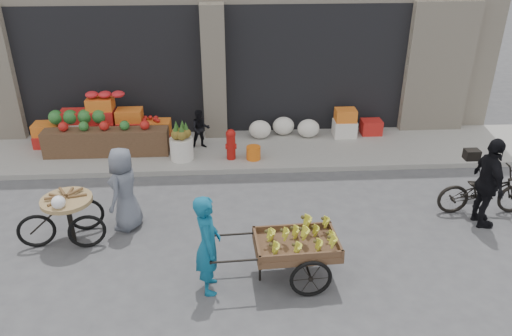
{
  "coord_description": "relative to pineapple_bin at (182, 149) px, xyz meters",
  "views": [
    {
      "loc": [
        0.31,
        -6.63,
        4.97
      ],
      "look_at": [
        0.76,
        1.09,
        1.1
      ],
      "focal_mm": 35.0,
      "sensor_mm": 36.0,
      "label": 1
    }
  ],
  "objects": [
    {
      "name": "ground",
      "position": [
        0.75,
        -3.6,
        -0.37
      ],
      "size": [
        80.0,
        80.0,
        0.0
      ],
      "primitive_type": "plane",
      "color": "#424244",
      "rests_on": "ground"
    },
    {
      "name": "sidewalk",
      "position": [
        0.75,
        0.5,
        -0.31
      ],
      "size": [
        18.0,
        2.2,
        0.12
      ],
      "primitive_type": "cube",
      "color": "gray",
      "rests_on": "ground"
    },
    {
      "name": "fruit_display",
      "position": [
        -1.73,
        0.78,
        0.3
      ],
      "size": [
        3.1,
        1.12,
        1.24
      ],
      "color": "red",
      "rests_on": "sidewalk"
    },
    {
      "name": "pineapple_bin",
      "position": [
        0.0,
        0.0,
        0.0
      ],
      "size": [
        0.52,
        0.52,
        0.5
      ],
      "primitive_type": "cylinder",
      "color": "silver",
      "rests_on": "sidewalk"
    },
    {
      "name": "fire_hydrant",
      "position": [
        1.1,
        -0.05,
        0.13
      ],
      "size": [
        0.22,
        0.22,
        0.71
      ],
      "color": "#A5140F",
      "rests_on": "sidewalk"
    },
    {
      "name": "orange_bucket",
      "position": [
        1.6,
        -0.1,
        -0.1
      ],
      "size": [
        0.32,
        0.32,
        0.3
      ],
      "primitive_type": "cylinder",
      "color": "orange",
      "rests_on": "sidewalk"
    },
    {
      "name": "right_bay_goods",
      "position": [
        3.36,
        1.1,
        0.04
      ],
      "size": [
        3.35,
        0.6,
        0.7
      ],
      "color": "silver",
      "rests_on": "sidewalk"
    },
    {
      "name": "seated_person",
      "position": [
        0.4,
        0.6,
        0.21
      ],
      "size": [
        0.51,
        0.43,
        0.93
      ],
      "primitive_type": "imported",
      "rotation": [
        0.0,
        0.0,
        0.17
      ],
      "color": "black",
      "rests_on": "sidewalk"
    },
    {
      "name": "banana_cart",
      "position": [
        1.98,
        -4.14,
        0.27
      ],
      "size": [
        2.17,
        0.99,
        0.89
      ],
      "rotation": [
        0.0,
        0.0,
        0.06
      ],
      "color": "brown",
      "rests_on": "ground"
    },
    {
      "name": "vendor_woman",
      "position": [
        0.72,
        -4.3,
        0.42
      ],
      "size": [
        0.42,
        0.6,
        1.58
      ],
      "primitive_type": "imported",
      "rotation": [
        0.0,
        0.0,
        1.64
      ],
      "color": "#10587B",
      "rests_on": "ground"
    },
    {
      "name": "tricycle_cart",
      "position": [
        -1.66,
        -2.93,
        0.2
      ],
      "size": [
        1.46,
        1.03,
        0.95
      ],
      "rotation": [
        0.0,
        0.0,
        0.26
      ],
      "color": "#9E7F51",
      "rests_on": "ground"
    },
    {
      "name": "vendor_grey",
      "position": [
        -0.78,
        -2.53,
        0.4
      ],
      "size": [
        0.7,
        0.86,
        1.53
      ],
      "primitive_type": "imported",
      "rotation": [
        0.0,
        0.0,
        -1.89
      ],
      "color": "slate",
      "rests_on": "ground"
    },
    {
      "name": "bicycle",
      "position": [
        5.76,
        -2.43,
        0.08
      ],
      "size": [
        1.73,
        0.66,
        0.9
      ],
      "primitive_type": "imported",
      "rotation": [
        0.0,
        0.0,
        1.54
      ],
      "color": "black",
      "rests_on": "ground"
    },
    {
      "name": "cyclist",
      "position": [
        5.56,
        -2.83,
        0.47
      ],
      "size": [
        0.44,
        0.99,
        1.67
      ],
      "primitive_type": "imported",
      "rotation": [
        0.0,
        0.0,
        1.54
      ],
      "color": "black",
      "rests_on": "ground"
    }
  ]
}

